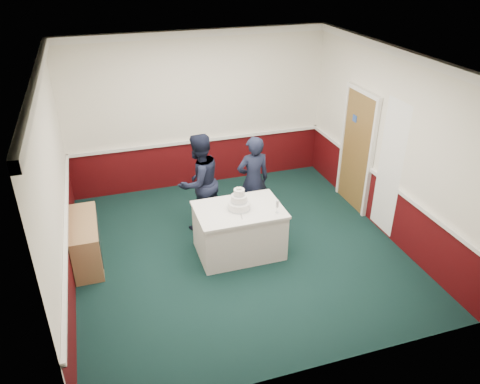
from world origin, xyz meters
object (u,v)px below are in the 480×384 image
object	(u,v)px
champagne_flute	(277,205)
person_man	(199,182)
sideboard	(86,242)
wedding_cake	(239,202)
cake_table	(239,230)
person_woman	(253,180)
cake_knife	(241,215)

from	to	relation	value
champagne_flute	person_man	bearing A→B (deg)	126.02
sideboard	wedding_cake	size ratio (longest dim) A/B	3.30
cake_table	wedding_cake	bearing A→B (deg)	90.00
cake_table	person_woman	xyz separation A→B (m)	(0.51, 0.83, 0.39)
sideboard	person_man	world-z (taller)	person_man
cake_knife	person_woman	distance (m)	1.16
person_man	person_woman	distance (m)	0.91
cake_table	cake_knife	bearing A→B (deg)	-98.53
champagne_flute	person_woman	xyz separation A→B (m)	(0.01, 1.11, -0.14)
person_man	wedding_cake	bearing A→B (deg)	85.56
person_woman	champagne_flute	bearing A→B (deg)	86.99
cake_knife	person_woman	bearing A→B (deg)	73.27
cake_table	wedding_cake	world-z (taller)	wedding_cake
person_man	person_woman	xyz separation A→B (m)	(0.90, -0.12, -0.05)
sideboard	cake_knife	distance (m)	2.39
cake_table	cake_knife	size ratio (longest dim) A/B	6.00
wedding_cake	cake_knife	distance (m)	0.23
sideboard	champagne_flute	size ratio (longest dim) A/B	5.85
sideboard	wedding_cake	world-z (taller)	wedding_cake
wedding_cake	cake_knife	world-z (taller)	wedding_cake
cake_table	person_man	distance (m)	1.11
person_man	person_woman	world-z (taller)	person_man
cake_knife	sideboard	bearing A→B (deg)	174.14
cake_table	person_man	world-z (taller)	person_man
cake_knife	champagne_flute	xyz separation A→B (m)	(0.53, -0.08, 0.14)
wedding_cake	person_man	world-z (taller)	person_man
sideboard	person_woman	distance (m)	2.84
cake_table	champagne_flute	world-z (taller)	champagne_flute
cake_table	champagne_flute	bearing A→B (deg)	-29.25
champagne_flute	person_man	world-z (taller)	person_man
cake_knife	person_man	xyz separation A→B (m)	(-0.36, 1.15, 0.05)
cake_table	person_woman	bearing A→B (deg)	58.32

